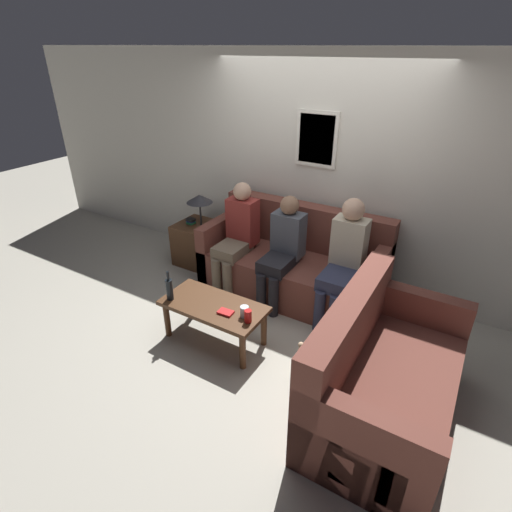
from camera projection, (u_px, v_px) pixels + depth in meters
The scene contains 14 objects.
ground_plane at pixel (270, 313), 4.38m from camera, with size 16.00×16.00×0.00m, color #ADA899.
wall_back at pixel (316, 174), 4.54m from camera, with size 9.00×0.08×2.60m.
couch_main at pixel (293, 265), 4.64m from camera, with size 2.05×0.91×0.99m.
couch_side at pixel (381, 380), 3.05m from camera, with size 0.91×1.60×0.99m.
coffee_table at pixel (214, 310), 3.82m from camera, with size 1.01×0.50×0.42m.
side_table_with_lamp at pixel (199, 241), 5.27m from camera, with size 0.53×0.53×0.96m.
wine_bottle at pixel (169, 289), 3.82m from camera, with size 0.07×0.07×0.30m.
drinking_glass at pixel (244, 311), 3.60m from camera, with size 0.08×0.08×0.10m.
book_stack at pixel (226, 312), 3.66m from camera, with size 0.14×0.10×0.02m.
soda_can at pixel (248, 316), 3.52m from camera, with size 0.07×0.07×0.12m.
person_left at pixel (237, 233), 4.61m from camera, with size 0.34×0.62×1.25m.
person_middle at pixel (283, 247), 4.33m from camera, with size 0.34×0.62×1.21m.
person_right at pixel (344, 257), 4.04m from camera, with size 0.34×0.66×1.29m.
teddy_bear at pixel (305, 362), 3.49m from camera, with size 0.22×0.22×0.35m.
Camera 1 is at (1.71, -3.15, 2.61)m, focal length 28.00 mm.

